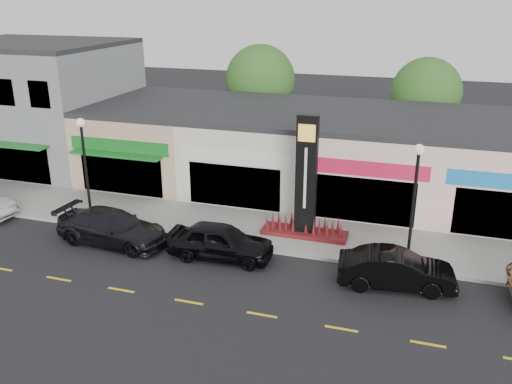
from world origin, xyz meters
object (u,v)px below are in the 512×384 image
car_black_sedan (220,241)px  car_dark_sedan (112,228)px  lamp_east_near (414,194)px  pylon_sign (306,194)px  lamp_west_near (85,160)px  car_black_conv (396,270)px

car_black_sedan → car_dark_sedan: bearing=88.7°
lamp_east_near → pylon_sign: (-5.00, 1.70, -1.20)m
lamp_west_near → car_black_sedan: lamp_west_near is taller
pylon_sign → lamp_west_near: bearing=-171.2°
car_black_sedan → car_black_conv: bearing=-94.2°
pylon_sign → car_black_conv: pylon_sign is taller
lamp_east_near → car_black_sedan: 8.72m
car_black_sedan → lamp_east_near: bearing=-81.3°
car_black_conv → lamp_west_near: bearing=76.0°
car_dark_sedan → car_black_sedan: car_black_sedan is taller
lamp_east_near → car_black_sedan: lamp_east_near is taller
lamp_west_near → car_black_conv: lamp_west_near is taller
car_dark_sedan → car_black_sedan: (5.51, 0.10, 0.02)m
lamp_east_near → car_dark_sedan: lamp_east_near is taller
lamp_west_near → car_black_sedan: 8.43m
pylon_sign → car_black_sedan: 4.78m
lamp_west_near → lamp_east_near: same height
lamp_east_near → pylon_sign: size_ratio=0.91×
lamp_west_near → car_dark_sedan: lamp_west_near is taller
lamp_west_near → car_black_sedan: bearing=-11.5°
lamp_west_near → car_black_conv: size_ratio=1.16×
car_black_conv → car_dark_sedan: bearing=82.1°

